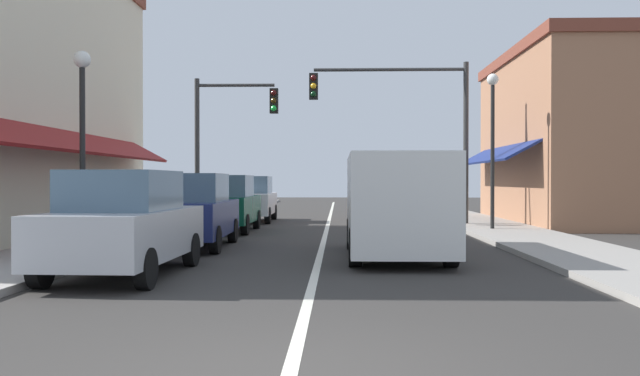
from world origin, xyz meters
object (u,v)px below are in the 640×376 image
(traffic_signal_left_corner, at_px, (225,128))
(street_lamp_left_near, at_px, (82,116))
(parked_car_third_left, at_px, (226,204))
(street_lamp_right_mid, at_px, (493,126))
(parked_car_nearest_left, at_px, (124,224))
(parked_car_second_left, at_px, (191,211))
(parked_car_far_left, at_px, (251,199))
(van_in_lane, at_px, (396,202))
(traffic_signal_mast_arm, at_px, (411,113))

(traffic_signal_left_corner, bearing_deg, street_lamp_left_near, -97.13)
(parked_car_third_left, distance_m, street_lamp_right_mid, 8.63)
(parked_car_third_left, xyz_separation_m, traffic_signal_left_corner, (-0.64, 3.47, 2.65))
(parked_car_nearest_left, distance_m, traffic_signal_left_corner, 13.47)
(parked_car_second_left, xyz_separation_m, street_lamp_right_mid, (8.26, 4.97, 2.41))
(street_lamp_right_mid, bearing_deg, parked_car_far_left, 147.89)
(parked_car_third_left, relative_size, street_lamp_left_near, 0.94)
(parked_car_far_left, distance_m, street_lamp_left_near, 12.19)
(parked_car_second_left, distance_m, street_lamp_right_mid, 9.93)
(van_in_lane, xyz_separation_m, traffic_signal_left_corner, (-5.36, 10.27, 2.38))
(van_in_lane, xyz_separation_m, street_lamp_left_near, (-6.64, 0.08, 1.83))
(traffic_signal_mast_arm, height_order, street_lamp_right_mid, traffic_signal_mast_arm)
(parked_car_third_left, bearing_deg, street_lamp_left_near, -105.77)
(street_lamp_left_near, distance_m, street_lamp_right_mid, 12.20)
(van_in_lane, distance_m, traffic_signal_mast_arm, 9.72)
(traffic_signal_left_corner, bearing_deg, parked_car_far_left, 65.94)
(parked_car_nearest_left, distance_m, street_lamp_right_mid, 13.01)
(parked_car_second_left, height_order, traffic_signal_left_corner, traffic_signal_left_corner)
(van_in_lane, height_order, street_lamp_right_mid, street_lamp_right_mid)
(parked_car_second_left, bearing_deg, parked_car_nearest_left, -91.92)
(traffic_signal_mast_arm, bearing_deg, parked_car_far_left, 155.54)
(parked_car_nearest_left, bearing_deg, traffic_signal_left_corner, 94.02)
(van_in_lane, distance_m, street_lamp_right_mid, 7.95)
(van_in_lane, bearing_deg, traffic_signal_mast_arm, 82.04)
(parked_car_third_left, height_order, van_in_lane, van_in_lane)
(traffic_signal_left_corner, bearing_deg, street_lamp_right_mid, -21.41)
(parked_car_second_left, height_order, traffic_signal_mast_arm, traffic_signal_mast_arm)
(parked_car_far_left, relative_size, street_lamp_right_mid, 0.84)
(street_lamp_right_mid, bearing_deg, parked_car_second_left, -148.97)
(parked_car_second_left, xyz_separation_m, traffic_signal_mast_arm, (6.00, 7.41, 3.05))
(parked_car_far_left, relative_size, street_lamp_left_near, 0.95)
(parked_car_second_left, relative_size, street_lamp_right_mid, 0.84)
(parked_car_third_left, xyz_separation_m, traffic_signal_mast_arm, (6.02, 2.41, 3.05))
(parked_car_far_left, xyz_separation_m, street_lamp_left_near, (-2.01, -11.84, 2.10))
(parked_car_far_left, bearing_deg, parked_car_second_left, -91.07)
(traffic_signal_mast_arm, bearing_deg, street_lamp_left_near, -130.96)
(parked_car_nearest_left, relative_size, street_lamp_left_near, 0.95)
(parked_car_nearest_left, distance_m, parked_car_far_left, 14.83)
(parked_car_nearest_left, bearing_deg, traffic_signal_mast_arm, 64.88)
(parked_car_far_left, xyz_separation_m, van_in_lane, (4.63, -11.92, 0.27))
(parked_car_nearest_left, distance_m, street_lamp_left_near, 4.10)
(parked_car_far_left, height_order, van_in_lane, van_in_lane)
(traffic_signal_mast_arm, relative_size, street_lamp_left_near, 1.31)
(van_in_lane, bearing_deg, parked_car_far_left, 111.29)
(parked_car_third_left, bearing_deg, parked_car_nearest_left, -90.19)
(van_in_lane, bearing_deg, parked_car_second_left, 158.98)
(traffic_signal_left_corner, bearing_deg, parked_car_third_left, -79.62)
(parked_car_far_left, xyz_separation_m, traffic_signal_mast_arm, (5.93, -2.70, 3.05))
(traffic_signal_mast_arm, bearing_deg, street_lamp_right_mid, -47.22)
(parked_car_far_left, height_order, street_lamp_left_near, street_lamp_left_near)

